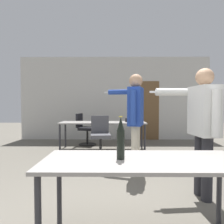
{
  "coord_description": "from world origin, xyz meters",
  "views": [
    {
      "loc": [
        -0.03,
        -1.5,
        1.23
      ],
      "look_at": [
        -0.07,
        2.08,
        1.1
      ],
      "focal_mm": 32.0,
      "sensor_mm": 36.0,
      "label": 1
    }
  ],
  "objects_px": {
    "beer_bottle": "(121,139)",
    "drink_cup": "(127,120)",
    "person_far_watching": "(135,113)",
    "person_center_tall": "(203,120)",
    "office_chair_far_right": "(85,130)",
    "office_chair_near_pushed": "(100,137)"
  },
  "relations": [
    {
      "from": "beer_bottle",
      "to": "office_chair_near_pushed",
      "type": "bearing_deg",
      "value": 97.2
    },
    {
      "from": "beer_bottle",
      "to": "drink_cup",
      "type": "xyz_separation_m",
      "value": [
        0.29,
        3.74,
        -0.12
      ]
    },
    {
      "from": "person_far_watching",
      "to": "office_chair_far_right",
      "type": "bearing_deg",
      "value": 42.81
    },
    {
      "from": "person_far_watching",
      "to": "office_chair_far_right",
      "type": "xyz_separation_m",
      "value": [
        -1.26,
        2.53,
        -0.63
      ]
    },
    {
      "from": "office_chair_far_right",
      "to": "beer_bottle",
      "type": "relative_size",
      "value": 2.54
    },
    {
      "from": "office_chair_far_right",
      "to": "beer_bottle",
      "type": "xyz_separation_m",
      "value": [
        0.94,
        -4.36,
        0.48
      ]
    },
    {
      "from": "person_far_watching",
      "to": "beer_bottle",
      "type": "xyz_separation_m",
      "value": [
        -0.32,
        -1.83,
        -0.15
      ]
    },
    {
      "from": "beer_bottle",
      "to": "office_chair_far_right",
      "type": "bearing_deg",
      "value": 102.22
    },
    {
      "from": "person_center_tall",
      "to": "office_chair_far_right",
      "type": "bearing_deg",
      "value": 25.98
    },
    {
      "from": "person_far_watching",
      "to": "office_chair_far_right",
      "type": "height_order",
      "value": "person_far_watching"
    },
    {
      "from": "person_center_tall",
      "to": "office_chair_far_right",
      "type": "height_order",
      "value": "person_center_tall"
    },
    {
      "from": "office_chair_far_right",
      "to": "beer_bottle",
      "type": "height_order",
      "value": "beer_bottle"
    },
    {
      "from": "drink_cup",
      "to": "person_center_tall",
      "type": "bearing_deg",
      "value": -74.08
    },
    {
      "from": "beer_bottle",
      "to": "drink_cup",
      "type": "distance_m",
      "value": 3.75
    },
    {
      "from": "person_center_tall",
      "to": "office_chair_near_pushed",
      "type": "height_order",
      "value": "person_center_tall"
    },
    {
      "from": "office_chair_far_right",
      "to": "person_center_tall",
      "type": "bearing_deg",
      "value": 42.28
    },
    {
      "from": "person_center_tall",
      "to": "office_chair_near_pushed",
      "type": "bearing_deg",
      "value": 30.3
    },
    {
      "from": "drink_cup",
      "to": "office_chair_near_pushed",
      "type": "bearing_deg",
      "value": -133.19
    },
    {
      "from": "person_far_watching",
      "to": "drink_cup",
      "type": "height_order",
      "value": "person_far_watching"
    },
    {
      "from": "person_center_tall",
      "to": "office_chair_far_right",
      "type": "relative_size",
      "value": 1.78
    },
    {
      "from": "person_center_tall",
      "to": "beer_bottle",
      "type": "relative_size",
      "value": 4.52
    },
    {
      "from": "person_far_watching",
      "to": "person_center_tall",
      "type": "relative_size",
      "value": 1.04
    }
  ]
}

